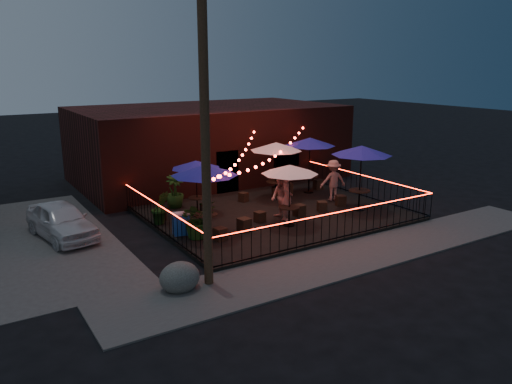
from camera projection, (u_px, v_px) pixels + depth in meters
ground at (303, 229)px, 19.46m from camera, size 110.00×110.00×0.00m
patio at (274, 214)px, 21.08m from camera, size 10.00×8.00×0.15m
sidewalk at (361, 254)px, 16.79m from camera, size 18.00×2.50×0.05m
brick_building at (208, 143)px, 27.67m from camera, size 14.00×8.00×4.00m
utility_pole at (206, 149)px, 13.55m from camera, size 0.26×0.26×8.00m
fence_front at (337, 226)px, 17.66m from camera, size 10.00×0.04×1.04m
fence_left at (162, 220)px, 18.36m from camera, size 0.04×8.00×1.04m
fence_right at (362, 186)px, 23.51m from camera, size 0.04×8.00×1.04m
festoon_lights at (258, 161)px, 19.71m from camera, size 10.02×8.72×1.32m
cafe_table_0 at (204, 171)px, 17.62m from camera, size 2.97×2.97×2.64m
cafe_table_1 at (196, 165)px, 20.40m from camera, size 2.18×2.18×2.26m
cafe_table_2 at (290, 170)px, 18.84m from camera, size 2.47×2.47×2.40m
cafe_table_3 at (276, 147)px, 22.70m from camera, size 2.43×2.43×2.63m
cafe_table_4 at (362, 151)px, 20.84m from camera, size 2.64×2.64×2.79m
cafe_table_5 at (310, 142)px, 23.78m from camera, size 2.59×2.59×2.68m
bistro_chair_0 at (220, 234)px, 17.71m from camera, size 0.44×0.44×0.46m
bistro_chair_1 at (244, 225)px, 18.66m from camera, size 0.49×0.49×0.50m
bistro_chair_2 at (160, 214)px, 20.00m from camera, size 0.43×0.43×0.48m
bistro_chair_3 at (206, 209)px, 20.85m from camera, size 0.37×0.37×0.43m
bistro_chair_4 at (260, 217)px, 19.74m from camera, size 0.41×0.41×0.43m
bistro_chair_5 at (299, 210)px, 20.51m from camera, size 0.41×0.41×0.48m
bistro_chair_6 at (243, 197)px, 22.69m from camera, size 0.45×0.45×0.42m
bistro_chair_7 at (277, 192)px, 23.37m from camera, size 0.57×0.57×0.52m
bistro_chair_8 at (322, 207)px, 21.14m from camera, size 0.49×0.49×0.44m
bistro_chair_9 at (341, 201)px, 21.99m from camera, size 0.52×0.52×0.47m
bistro_chair_10 at (288, 188)px, 24.13m from camera, size 0.55×0.55×0.50m
bistro_chair_11 at (318, 184)px, 24.94m from camera, size 0.47×0.47×0.48m
patron_a at (287, 198)px, 19.60m from camera, size 0.71×0.84×1.95m
patron_b at (281, 198)px, 19.94m from camera, size 0.76×0.94×1.80m
patron_c at (333, 180)px, 22.74m from camera, size 1.36×1.02×1.87m
potted_shrub_a at (198, 219)px, 17.85m from camera, size 1.37×1.21×1.43m
potted_shrub_b at (160, 207)px, 19.45m from camera, size 0.77×0.65×1.31m
potted_shrub_c at (175, 191)px, 21.66m from camera, size 0.99×0.99×1.43m
cooler at (181, 224)px, 18.27m from camera, size 0.71×0.58×0.82m
boulder at (180, 278)px, 14.06m from camera, size 1.28×1.20×0.80m
car_white at (61, 220)px, 18.32m from camera, size 2.20×4.10×1.32m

